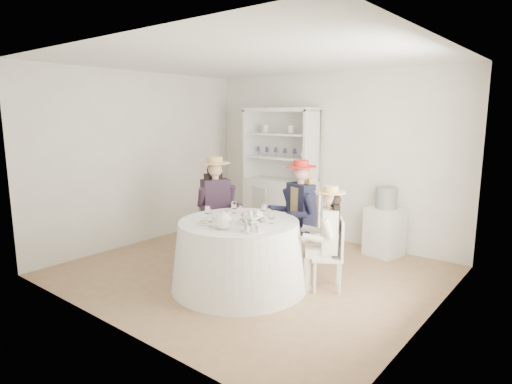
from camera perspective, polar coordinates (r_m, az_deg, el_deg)
The scene contains 23 objects.
ground at distance 5.75m, azimuth -0.63°, elevation -10.48°, with size 4.50×4.50×0.00m, color #8A6545.
ceiling at distance 5.42m, azimuth -0.69°, elevation 17.28°, with size 4.50×4.50×0.00m, color white.
wall_back at distance 7.07m, azimuth 9.71°, elevation 4.55°, with size 4.50×4.50×0.00m, color silver.
wall_front at distance 4.10m, azimuth -18.71°, elevation 0.02°, with size 4.50×4.50×0.00m, color silver.
wall_left at distance 7.06m, azimuth -14.96°, elevation 4.34°, with size 4.50×4.50×0.00m, color silver.
wall_right at distance 4.37m, azimuth 22.77°, elevation 0.37°, with size 4.50×4.50×0.00m, color silver.
tea_table at distance 5.15m, azimuth -2.27°, elevation -8.27°, with size 1.61×1.61×0.81m.
hutch at distance 7.33m, azimuth 3.31°, elevation 0.26°, with size 1.46×0.98×2.15m.
side_table at distance 6.57m, azimuth 16.77°, elevation -5.07°, with size 0.45×0.45×0.70m, color silver.
hatbox at distance 6.45m, azimuth 17.00°, elevation -0.74°, with size 0.31×0.31×0.31m, color black.
guest_left at distance 5.99m, azimuth -5.32°, elevation -1.43°, with size 0.62×0.56×1.47m.
guest_mid at distance 5.72m, azimuth 5.78°, elevation -2.07°, with size 0.55×0.59×1.45m.
guest_right at distance 5.04m, azimuth 9.50°, elevation -5.29°, with size 0.53×0.50×1.24m.
spare_chair at distance 6.59m, azimuth 1.21°, elevation -3.06°, with size 0.51×0.51×0.97m.
teacup_a at distance 5.26m, azimuth -3.72°, elevation -2.87°, with size 0.08×0.08×0.06m, color white.
teacup_b at distance 5.24m, azimuth -0.56°, elevation -2.93°, with size 0.07×0.07×0.06m, color white.
teacup_c at distance 4.98m, azimuth 0.73°, elevation -3.55°, with size 0.09×0.09×0.07m, color white.
flower_bowl at distance 4.87m, azimuth -0.39°, elevation -4.03°, with size 0.21×0.21×0.05m, color white.
flower_arrangement at distance 4.84m, azimuth -0.45°, elevation -3.22°, with size 0.21×0.20×0.08m.
table_teapot at distance 4.67m, azimuth -4.35°, elevation -3.86°, with size 0.28×0.20×0.21m.
sandwich_plate at distance 4.94m, azimuth -6.54°, elevation -4.04°, with size 0.24×0.24×0.05m.
cupcake_stand at distance 4.56m, azimuth -0.52°, elevation -4.28°, with size 0.24×0.24×0.23m.
stemware_set at distance 5.01m, azimuth -2.31°, elevation -3.03°, with size 0.83×0.87×0.15m.
Camera 1 is at (3.42, -4.15, 2.05)m, focal length 30.00 mm.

